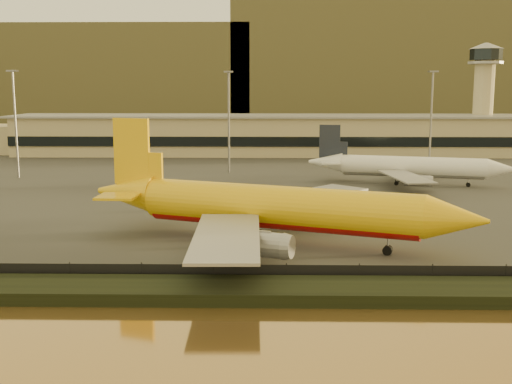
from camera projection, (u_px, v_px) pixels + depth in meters
ground at (268, 255)px, 83.67m from camera, size 900.00×900.00×0.00m
embankment at (268, 291)px, 66.79m from camera, size 320.00×7.00×1.40m
tarmac at (268, 166)px, 177.38m from camera, size 320.00×220.00×0.20m
perimeter_fence at (268, 274)px, 70.64m from camera, size 300.00×0.05×2.20m
terminal_building at (224, 135)px, 206.80m from camera, size 202.00×25.00×12.60m
control_tower at (484, 87)px, 208.06m from camera, size 11.20×11.20×35.50m
apron_light_masts at (331, 112)px, 154.83m from camera, size 152.20×12.20×25.40m
distant_hills at (237, 72)px, 414.40m from camera, size 470.00×160.00×70.00m
dhl_cargo_jet at (272, 208)px, 88.11m from camera, size 54.88×52.05×16.96m
white_narrowbody_jet at (409, 167)px, 142.34m from camera, size 44.69×42.74×13.00m
gse_vehicle_yellow at (319, 202)px, 116.62m from camera, size 3.74×2.68×1.54m
gse_vehicle_white at (228, 204)px, 114.05m from camera, size 4.02×2.80×1.66m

